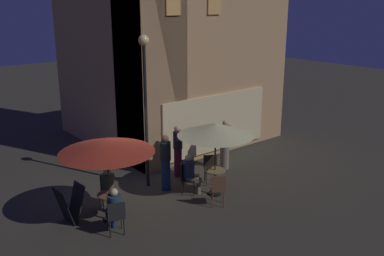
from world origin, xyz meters
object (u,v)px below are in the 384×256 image
(cafe_table_1, at_px, (110,203))
(cafe_chair_4, at_px, (116,215))
(street_lamp_near_corner, at_px, (145,87))
(menu_sandwich_board, at_px, (70,204))
(cafe_chair_1, at_px, (211,166))
(patron_seated_1, at_px, (108,186))
(cafe_table_0, at_px, (215,178))
(patio_umbrella_0, at_px, (216,130))
(patron_standing_5, at_px, (178,150))
(cafe_chair_3, at_px, (108,187))
(patron_standing_4, at_px, (225,145))
(patio_umbrella_1, at_px, (107,145))
(cafe_chair_0, at_px, (218,187))
(patron_seated_2, at_px, (114,207))
(patron_standing_3, at_px, (166,162))
(patron_seated_0, at_px, (190,172))
(cafe_chair_2, at_px, (185,175))

(cafe_table_1, height_order, cafe_chair_4, cafe_chair_4)
(street_lamp_near_corner, relative_size, menu_sandwich_board, 4.73)
(cafe_chair_1, distance_m, patron_seated_1, 3.39)
(cafe_table_0, distance_m, cafe_table_1, 3.22)
(patio_umbrella_0, bearing_deg, patron_standing_5, 89.25)
(cafe_chair_3, bearing_deg, cafe_chair_4, 3.08)
(cafe_table_0, bearing_deg, cafe_table_1, 170.16)
(patron_standing_4, bearing_deg, patron_seated_1, -72.17)
(street_lamp_near_corner, height_order, patio_umbrella_1, street_lamp_near_corner)
(patio_umbrella_1, relative_size, patron_standing_4, 1.41)
(cafe_table_0, height_order, cafe_chair_0, cafe_chair_0)
(menu_sandwich_board, distance_m, cafe_table_0, 4.18)
(cafe_table_0, relative_size, cafe_table_1, 1.05)
(cafe_table_1, bearing_deg, cafe_chair_1, 2.77)
(patio_umbrella_1, distance_m, cafe_chair_1, 3.97)
(cafe_chair_3, bearing_deg, patio_umbrella_1, 0.00)
(patron_standing_4, bearing_deg, patron_seated_2, -58.46)
(patron_standing_3, bearing_deg, cafe_chair_1, -86.40)
(cafe_table_1, relative_size, cafe_chair_0, 0.78)
(cafe_chair_1, relative_size, patron_seated_0, 0.72)
(cafe_table_1, height_order, patron_standing_5, patron_standing_5)
(cafe_chair_3, relative_size, patron_standing_3, 0.54)
(cafe_chair_1, relative_size, patron_standing_3, 0.51)
(patio_umbrella_1, bearing_deg, patron_standing_5, 21.70)
(cafe_chair_1, bearing_deg, cafe_table_1, -53.82)
(patron_seated_0, bearing_deg, patron_standing_4, 63.94)
(cafe_table_0, relative_size, patio_umbrella_1, 0.32)
(menu_sandwich_board, bearing_deg, patio_umbrella_0, -19.08)
(menu_sandwich_board, bearing_deg, cafe_table_0, -19.08)
(patron_seated_1, bearing_deg, menu_sandwich_board, -61.58)
(cafe_chair_1, height_order, patron_standing_4, patron_standing_4)
(cafe_chair_4, bearing_deg, patron_seated_0, -57.66)
(cafe_chair_0, distance_m, patron_standing_5, 2.55)
(patron_seated_0, distance_m, patron_seated_2, 2.90)
(cafe_chair_2, bearing_deg, cafe_chair_3, -155.22)
(street_lamp_near_corner, distance_m, patron_standing_3, 2.35)
(patron_seated_2, bearing_deg, cafe_table_1, 0.00)
(patron_standing_3, bearing_deg, patron_seated_0, -128.88)
(street_lamp_near_corner, height_order, cafe_table_0, street_lamp_near_corner)
(cafe_table_0, distance_m, cafe_chair_3, 3.11)
(cafe_table_1, distance_m, patron_standing_3, 2.37)
(menu_sandwich_board, xyz_separation_m, cafe_table_0, (4.03, -1.12, 0.01))
(cafe_table_1, relative_size, patron_standing_5, 0.43)
(menu_sandwich_board, xyz_separation_m, cafe_chair_3, (1.21, 0.20, 0.05))
(cafe_table_1, xyz_separation_m, cafe_chair_2, (2.53, 0.05, 0.08))
(cafe_chair_1, relative_size, cafe_chair_4, 0.98)
(cafe_chair_1, height_order, patron_seated_2, patron_seated_2)
(cafe_chair_2, xyz_separation_m, patron_standing_4, (2.31, 0.74, 0.27))
(patron_standing_5, bearing_deg, patio_umbrella_1, -145.27)
(patron_seated_1, bearing_deg, cafe_chair_4, 3.38)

